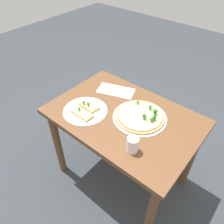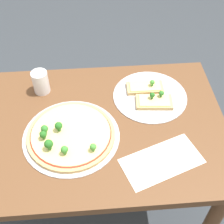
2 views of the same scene
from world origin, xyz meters
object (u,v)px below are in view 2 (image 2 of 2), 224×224
(dining_table, at_px, (96,143))
(pizza_tray_slice, at_px, (149,95))
(drinking_cup, at_px, (40,82))
(pizza_tray_whole, at_px, (69,135))

(dining_table, xyz_separation_m, pizza_tray_slice, (-0.24, -0.14, 0.13))
(drinking_cup, bearing_deg, pizza_tray_slice, 170.98)
(pizza_tray_whole, height_order, drinking_cup, drinking_cup)
(pizza_tray_whole, relative_size, drinking_cup, 3.64)
(pizza_tray_whole, bearing_deg, dining_table, -152.60)
(dining_table, distance_m, pizza_tray_whole, 0.18)
(dining_table, distance_m, pizza_tray_slice, 0.31)
(dining_table, xyz_separation_m, drinking_cup, (0.23, -0.21, 0.17))
(pizza_tray_slice, bearing_deg, drinking_cup, -9.02)
(pizza_tray_slice, bearing_deg, dining_table, 30.66)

